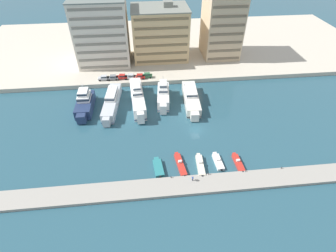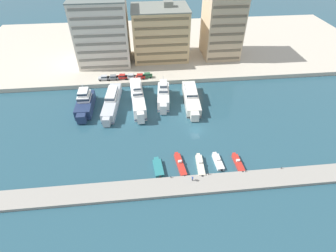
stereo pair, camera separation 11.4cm
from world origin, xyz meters
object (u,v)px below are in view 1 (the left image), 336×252
Objects in this scene: motorboat_teal_far_left at (158,168)px; car_red_mid_left at (122,77)px; yacht_ivory_center at (191,98)px; car_grey_left at (113,77)px; yacht_white_center_left at (163,95)px; motorboat_white_center_left at (218,162)px; motorboat_red_left at (180,164)px; pedestrian_near_edge at (193,178)px; car_silver_far_left at (104,78)px; car_red_center at (140,76)px; yacht_navy_far_left at (85,103)px; car_silver_center_left at (130,76)px; motorboat_cream_mid_left at (200,165)px; yacht_white_mid_left at (137,97)px; motorboat_red_center at (238,163)px; car_green_center_right at (147,75)px; yacht_silver_left at (112,102)px.

motorboat_teal_far_left is 1.59× the size of car_red_mid_left.
car_red_mid_left is (-23.41, 15.76, 0.72)m from yacht_ivory_center.
car_grey_left reaches higher than motorboat_teal_far_left.
yacht_white_center_left is 2.44× the size of motorboat_white_center_left.
motorboat_red_left is 6.18m from pedestrian_near_edge.
car_silver_far_left is 54.98m from pedestrian_near_edge.
car_red_center is at bearing 119.24° from yacht_white_center_left.
motorboat_white_center_left is (15.52, 0.53, -0.09)m from motorboat_teal_far_left.
car_grey_left is at bearing 107.12° from motorboat_teal_far_left.
yacht_navy_far_left reaches higher than car_silver_center_left.
motorboat_white_center_left is at bearing -59.47° from car_red_mid_left.
car_red_mid_left and car_silver_center_left have the same top height.
car_silver_center_left is (3.18, -0.12, 0.00)m from car_red_mid_left.
pedestrian_near_edge is (11.40, -48.77, -0.79)m from car_red_center.
yacht_white_center_left is at bearing 111.32° from motorboat_white_center_left.
car_silver_far_left is 2.50× the size of pedestrian_near_edge.
car_silver_center_left is at bearing 47.05° from yacht_navy_far_left.
motorboat_teal_far_left is (21.66, -28.23, -1.83)m from yacht_navy_far_left.
motorboat_red_left is 49.04m from car_silver_far_left.
pedestrian_near_edge is (-2.88, -4.75, 1.23)m from motorboat_cream_mid_left.
yacht_white_center_left is at bearing -60.76° from car_red_center.
motorboat_red_left is at bearing 5.06° from motorboat_teal_far_left.
yacht_navy_far_left is 0.75× the size of yacht_ivory_center.
motorboat_cream_mid_left is 4.71× the size of pedestrian_near_edge.
car_red_center is (-3.62, 43.63, 2.09)m from motorboat_teal_far_left.
yacht_white_mid_left is 5.45× the size of car_red_center.
car_red_center reaches higher than motorboat_red_center.
car_silver_far_left is (4.81, 15.78, 0.27)m from yacht_navy_far_left.
car_red_mid_left reaches higher than motorboat_red_center.
motorboat_red_left is 9.84m from motorboat_white_center_left.
yacht_navy_far_left is 3.81× the size of car_red_mid_left.
yacht_navy_far_left is 38.98m from motorboat_red_left.
motorboat_white_center_left is 47.21m from car_red_center.
car_red_mid_left is (6.67, 0.09, 0.00)m from car_silver_far_left.
motorboat_white_center_left is 52.25m from car_grey_left.
motorboat_red_left is 5.11× the size of pedestrian_near_edge.
yacht_ivory_center reaches higher than car_green_center_right.
yacht_ivory_center is 5.14× the size of car_grey_left.
motorboat_cream_mid_left is at bearing -63.03° from yacht_white_mid_left.
yacht_ivory_center is 5.07× the size of car_green_center_right.
car_green_center_right reaches higher than motorboat_white_center_left.
motorboat_cream_mid_left is (4.98, -0.90, 0.11)m from motorboat_red_left.
car_silver_center_left and car_green_center_right have the same top height.
yacht_silver_left reaches higher than car_silver_center_left.
yacht_navy_far_left is 17.66m from car_grey_left.
motorboat_white_center_left is 1.53× the size of car_red_center.
car_green_center_right is (-4.91, 14.28, 0.06)m from yacht_white_center_left.
car_red_mid_left is 52.43m from pedestrian_near_edge.
car_silver_center_left is at bearing 0.65° from car_grey_left.
yacht_white_mid_left reaches higher than car_green_center_right.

